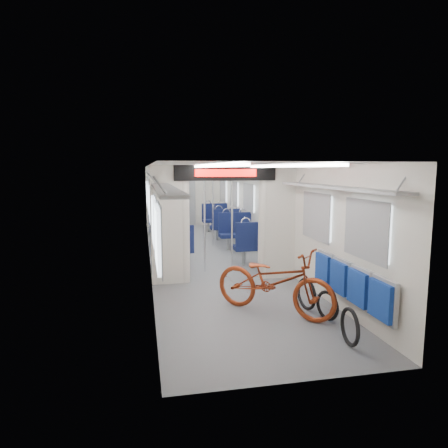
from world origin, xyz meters
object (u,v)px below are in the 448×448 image
bike_hoop_c (306,295)px  seat_bay_near_left (171,238)px  seat_bay_far_left (164,221)px  bike_hoop_a (350,329)px  bicycle (274,281)px  stanchion_near_right (232,219)px  flip_bench (350,282)px  stanchion_far_left (187,206)px  seat_bay_far_right (220,219)px  seat_bay_near_right (244,235)px  bike_hoop_b (327,307)px  stanchion_near_left (205,219)px  stanchion_far_right (213,207)px

bike_hoop_c → seat_bay_near_left: 4.43m
seat_bay_far_left → bike_hoop_a: bearing=-77.6°
bicycle → stanchion_near_right: stanchion_near_right is taller
bicycle → stanchion_near_right: (-0.07, 2.64, 0.63)m
flip_bench → seat_bay_near_left: size_ratio=1.05×
stanchion_far_left → stanchion_near_right: bearing=-79.7°
flip_bench → seat_bay_far_right: bearing=93.1°
seat_bay_near_left → seat_bay_near_right: seat_bay_near_right is taller
bike_hoop_b → stanchion_near_left: bearing=112.9°
bike_hoop_c → seat_bay_near_right: 4.03m
seat_bay_near_left → stanchion_near_right: 1.99m
bike_hoop_c → seat_bay_near_right: (0.01, 4.02, 0.33)m
stanchion_near_left → stanchion_near_right: (0.58, -0.11, 0.00)m
stanchion_far_right → flip_bench: bearing=-81.1°
bike_hoop_c → stanchion_far_right: bearing=95.5°
stanchion_near_right → bike_hoop_a: bearing=-80.6°
seat_bay_near_left → stanchion_far_left: (0.63, 1.84, 0.61)m
seat_bay_far_right → bike_hoop_b: bearing=-89.2°
stanchion_far_right → bike_hoop_b: bearing=-83.9°
bike_hoop_a → bike_hoop_c: bearing=90.5°
bike_hoop_c → seat_bay_near_right: bearing=89.9°
bike_hoop_a → stanchion_near_left: stanchion_near_left is taller
seat_bay_near_right → flip_bench: bearing=-84.8°
bike_hoop_b → seat_bay_far_left: size_ratio=0.21×
bicycle → seat_bay_far_right: size_ratio=0.93×
bicycle → seat_bay_far_left: size_ratio=0.90×
seat_bay_far_left → stanchion_near_right: (1.23, -4.62, 0.59)m
bicycle → seat_bay_near_right: 4.13m
bike_hoop_a → seat_bay_near_left: (-1.87, 5.36, 0.32)m
bike_hoop_c → seat_bay_near_right: seat_bay_near_right is taller
flip_bench → bike_hoop_b: (-0.31, 0.07, -0.38)m
bike_hoop_b → seat_bay_far_right: seat_bay_far_right is taller
seat_bay_far_left → stanchion_far_right: (1.33, -1.62, 0.59)m
bike_hoop_b → stanchion_near_right: size_ratio=0.20×
seat_bay_far_right → stanchion_near_right: stanchion_near_right is taller
bike_hoop_a → stanchion_near_left: bearing=107.0°
seat_bay_near_left → bike_hoop_a: bearing=-70.7°
seat_bay_near_right → stanchion_near_right: stanchion_near_right is taller
bike_hoop_b → seat_bay_near_left: 4.93m
bicycle → bike_hoop_a: size_ratio=3.96×
stanchion_near_left → stanchion_far_right: bearing=76.7°
bike_hoop_b → seat_bay_near_right: bearing=91.4°
bike_hoop_c → seat_bay_far_right: (0.01, 7.27, 0.32)m
stanchion_far_right → seat_bay_near_left: bearing=-130.5°
bicycle → stanchion_far_right: (0.03, 5.63, 0.63)m
seat_bay_near_left → seat_bay_far_left: seat_bay_far_left is taller
seat_bay_near_left → stanchion_far_right: 2.14m
seat_bay_near_left → stanchion_near_right: size_ratio=0.89×
seat_bay_far_right → stanchion_far_left: (-1.24, -1.42, 0.60)m
seat_bay_near_left → stanchion_near_left: size_ratio=0.89×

